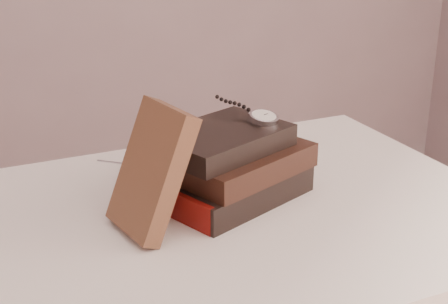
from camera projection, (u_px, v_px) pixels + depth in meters
name	position (u px, v px, depth m)	size (l,w,h in m)	color
table	(171.00, 278.00, 0.96)	(1.00, 0.60, 0.75)	white
book_stack	(231.00, 166.00, 0.99)	(0.26, 0.22, 0.11)	black
journal	(151.00, 170.00, 0.88)	(0.03, 0.11, 0.18)	#44271A
pocket_watch	(261.00, 116.00, 1.00)	(0.06, 0.15, 0.02)	silver
eyeglasses	(158.00, 160.00, 0.98)	(0.12, 0.13, 0.04)	silver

